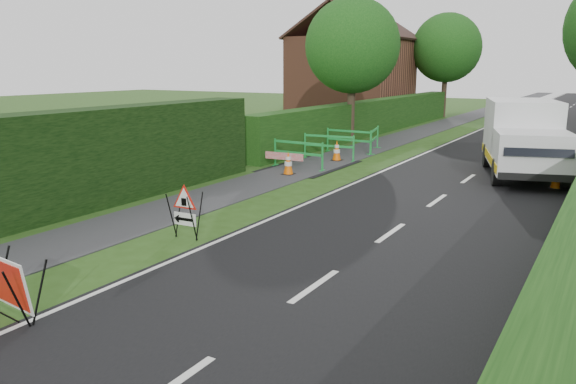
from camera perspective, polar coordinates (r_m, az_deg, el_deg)
The scene contains 21 objects.
ground at distance 9.95m, azimuth -13.06°, elevation -8.49°, with size 120.00×120.00×0.00m, color #264614.
road_surface at distance 41.98m, azimuth 25.22°, elevation 6.59°, with size 6.00×90.00×0.02m, color black.
footpath at distance 42.86m, azimuth 17.86°, elevation 7.28°, with size 2.00×90.00×0.02m, color #2D2D30.
hedge_west_far at distance 31.07m, azimuth 8.73°, elevation 5.93°, with size 1.00×24.00×1.80m, color #14380F.
house_west at distance 40.20m, azimuth 6.51°, elevation 11.62°, with size 7.50×7.40×7.88m.
tree_nw at distance 27.05m, azimuth 6.57°, elevation 14.54°, with size 4.40×4.40×6.70m.
tree_fw at distance 42.15m, azimuth 15.82°, elevation 13.90°, with size 4.80×4.80×7.24m.
red_rect_sign at distance 8.98m, azimuth -26.64°, elevation -8.33°, with size 1.12×0.76×0.91m.
triangle_sign at distance 11.78m, azimuth -10.58°, elevation -1.57°, with size 0.71×0.71×0.99m.
works_van at distance 19.87m, azimuth 22.82°, elevation 5.18°, with size 3.48×5.72×2.45m.
traffic_cone_0 at distance 18.28m, azimuth 25.66°, elevation 1.47°, with size 0.38×0.38×0.79m.
traffic_cone_1 at distance 19.90m, azimuth 26.56°, elevation 2.20°, with size 0.38×0.38×0.79m.
traffic_cone_2 at distance 23.00m, azimuth 26.70°, elevation 3.42°, with size 0.38×0.38×0.79m.
traffic_cone_3 at distance 18.68m, azimuth 0.03°, elevation 2.94°, with size 0.38×0.38×0.79m.
traffic_cone_4 at distance 21.58m, azimuth 4.98°, elevation 4.20°, with size 0.38×0.38×0.79m.
ped_barrier_0 at distance 19.83m, azimuth 1.04°, elevation 4.20°, with size 2.08×0.49×1.00m.
ped_barrier_1 at distance 21.73m, azimuth 4.17°, elevation 4.91°, with size 2.08×0.55×1.00m.
ped_barrier_2 at distance 23.56m, azimuth 6.19°, elevation 5.46°, with size 2.07×0.44×1.00m.
ped_barrier_3 at distance 24.20m, azimuth 8.79°, elevation 5.57°, with size 0.84×2.08×1.00m.
redwhite_plank at distance 19.86m, azimuth -0.40°, elevation 2.37°, with size 1.50×0.04×0.25m, color red.
hatchback_car at distance 32.56m, azimuth 23.38°, elevation 6.52°, with size 1.55×3.86×1.32m, color silver.
Camera 1 is at (6.52, -6.64, 3.52)m, focal length 35.00 mm.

